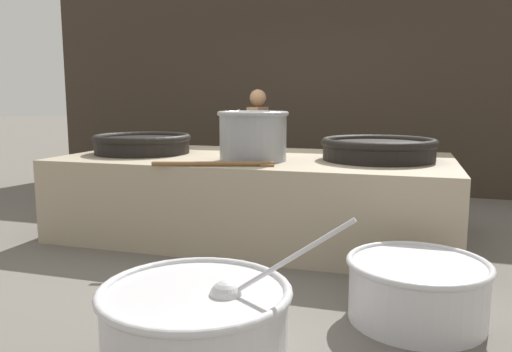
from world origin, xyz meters
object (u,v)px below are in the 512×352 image
giant_wok_far (378,148)px  prep_bowl_vegetables (196,321)px  stock_pot (253,135)px  cook (257,144)px  giant_wok_near (142,143)px  prep_bowl_meat (417,287)px

giant_wok_far → prep_bowl_vegetables: bearing=-106.4°
stock_pot → prep_bowl_vegetables: stock_pot is taller
stock_pot → cook: size_ratio=0.44×
giant_wok_near → prep_bowl_vegetables: giant_wok_near is taller
giant_wok_near → cook: (0.84, 1.28, -0.10)m
cook → giant_wok_near: bearing=58.1°
stock_pot → cook: (-0.43, 1.56, -0.23)m
giant_wok_near → cook: cook is taller
giant_wok_near → giant_wok_far: size_ratio=0.95×
giant_wok_far → prep_bowl_meat: giant_wok_far is taller
prep_bowl_vegetables → prep_bowl_meat: bearing=38.4°
stock_pot → prep_bowl_vegetables: 2.27m
giant_wok_near → prep_bowl_vegetables: 2.95m
giant_wok_near → prep_bowl_vegetables: bearing=-55.5°
giant_wok_far → prep_bowl_meat: 1.79m
cook → prep_bowl_vegetables: bearing=103.6°
cook → prep_bowl_vegetables: (0.79, -3.65, -0.56)m
prep_bowl_vegetables → prep_bowl_meat: 1.37m
giant_wok_near → cook: size_ratio=0.68×
stock_pot → prep_bowl_meat: (1.43, -1.25, -0.81)m
stock_pot → prep_bowl_meat: stock_pot is taller
stock_pot → prep_bowl_meat: 2.06m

